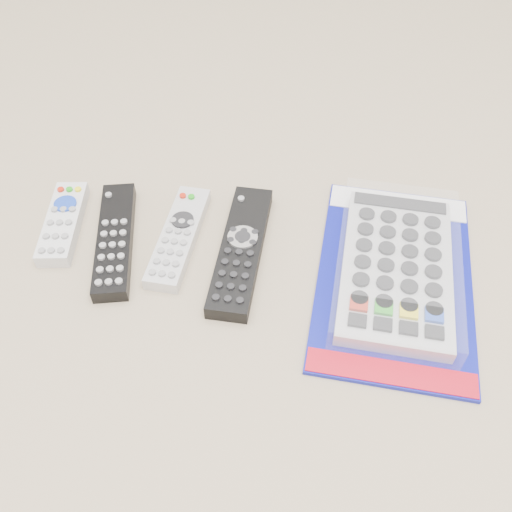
{
  "coord_description": "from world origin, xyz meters",
  "views": [
    {
      "loc": [
        0.07,
        -0.47,
        0.55
      ],
      "look_at": [
        0.04,
        -0.0,
        0.01
      ],
      "focal_mm": 40.0,
      "sensor_mm": 36.0,
      "label": 1
    }
  ],
  "objects_px": {
    "remote_small_grey": "(63,223)",
    "remote_silver_dvd": "(179,237)",
    "remote_slim_black": "(115,239)",
    "remote_large_black": "(241,250)",
    "jumbo_remote_packaged": "(397,267)"
  },
  "relations": [
    {
      "from": "remote_small_grey",
      "to": "remote_silver_dvd",
      "type": "height_order",
      "value": "remote_small_grey"
    },
    {
      "from": "remote_slim_black",
      "to": "remote_silver_dvd",
      "type": "bearing_deg",
      "value": -1.27
    },
    {
      "from": "remote_silver_dvd",
      "to": "remote_large_black",
      "type": "height_order",
      "value": "remote_large_black"
    },
    {
      "from": "remote_slim_black",
      "to": "remote_large_black",
      "type": "bearing_deg",
      "value": -11.78
    },
    {
      "from": "remote_silver_dvd",
      "to": "jumbo_remote_packaged",
      "type": "height_order",
      "value": "jumbo_remote_packaged"
    },
    {
      "from": "remote_silver_dvd",
      "to": "jumbo_remote_packaged",
      "type": "bearing_deg",
      "value": -1.49
    },
    {
      "from": "remote_large_black",
      "to": "jumbo_remote_packaged",
      "type": "relative_size",
      "value": 0.65
    },
    {
      "from": "remote_silver_dvd",
      "to": "remote_large_black",
      "type": "relative_size",
      "value": 0.82
    },
    {
      "from": "jumbo_remote_packaged",
      "to": "remote_slim_black",
      "type": "bearing_deg",
      "value": -177.59
    },
    {
      "from": "remote_slim_black",
      "to": "remote_silver_dvd",
      "type": "distance_m",
      "value": 0.08
    },
    {
      "from": "remote_small_grey",
      "to": "remote_large_black",
      "type": "xyz_separation_m",
      "value": [
        0.24,
        -0.04,
        0.0
      ]
    },
    {
      "from": "remote_slim_black",
      "to": "remote_silver_dvd",
      "type": "xyz_separation_m",
      "value": [
        0.08,
        0.01,
        -0.0
      ]
    },
    {
      "from": "remote_silver_dvd",
      "to": "remote_large_black",
      "type": "bearing_deg",
      "value": -6.02
    },
    {
      "from": "remote_small_grey",
      "to": "remote_slim_black",
      "type": "height_order",
      "value": "same"
    },
    {
      "from": "remote_small_grey",
      "to": "remote_silver_dvd",
      "type": "relative_size",
      "value": 0.81
    }
  ]
}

